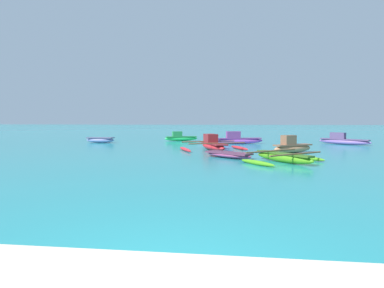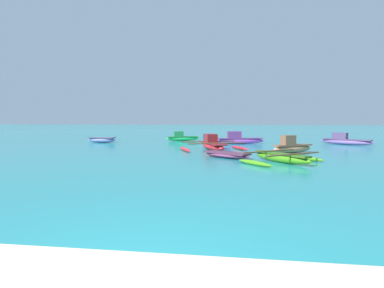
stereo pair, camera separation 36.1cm
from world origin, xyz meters
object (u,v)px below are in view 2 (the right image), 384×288
Objects in this scene: moored_boat_0 at (281,158)px; moored_boat_4 at (102,140)px; moored_boat_3 at (182,138)px; moored_boat_5 at (239,140)px; moored_boat_1 at (292,147)px; moored_boat_7 at (212,145)px; moored_boat_2 at (345,140)px; moored_boat_6 at (227,155)px.

moored_boat_4 is at bearing -165.49° from moored_boat_0.
moored_boat_5 reaches higher than moored_boat_3.
moored_boat_1 is 0.58× the size of moored_boat_7.
moored_boat_2 is (6.54, 10.77, 0.10)m from moored_boat_0.
moored_boat_4 is 10.85m from moored_boat_7.
moored_boat_0 is 1.28× the size of moored_boat_3.
moored_boat_2 is 11.42m from moored_boat_7.
moored_boat_1 is 4.62m from moored_boat_6.
moored_boat_6 is at bearing -174.53° from moored_boat_1.
moored_boat_7 reaches higher than moored_boat_4.
moored_boat_7 is at bearing 142.06° from moored_boat_6.
moored_boat_0 is 2.82m from moored_boat_6.
moored_boat_1 is at bearing -20.03° from moored_boat_4.
moored_boat_5 reaches higher than moored_boat_6.
moored_boat_4 is (-14.34, 6.05, -0.11)m from moored_boat_1.
moored_boat_7 is at bearing 135.97° from moored_boat_1.
moored_boat_4 is at bearing 126.02° from moored_boat_1.
moored_boat_7 is at bearing -91.40° from moored_boat_3.
moored_boat_0 is 1.59× the size of moored_boat_4.
moored_boat_6 is (-8.99, -9.38, -0.16)m from moored_boat_2.
moored_boat_4 is at bearing -177.16° from moored_boat_3.
moored_boat_3 is 5.93m from moored_boat_5.
moored_boat_1 reaches higher than moored_boat_7.
moored_boat_0 is 12.59m from moored_boat_2.
moored_boat_1 reaches higher than moored_boat_2.
moored_boat_5 is 1.51× the size of moored_boat_6.
moored_boat_5 is at bearing -53.72° from moored_boat_3.
moored_boat_5 is at bearing -137.64° from moored_boat_2.
moored_boat_5 is at bearing 3.71° from moored_boat_4.
moored_boat_0 is 16.59m from moored_boat_4.
moored_boat_7 reaches higher than moored_boat_0.
moored_boat_0 reaches higher than moored_boat_4.
moored_boat_2 is (5.29, 6.63, -0.04)m from moored_boat_1.
moored_boat_5 is at bearing 122.34° from moored_boat_6.
moored_boat_2 is 1.28× the size of moored_boat_6.
moored_boat_0 is 0.99× the size of moored_boat_5.
moored_boat_7 is (-0.98, 3.83, 0.17)m from moored_boat_6.
moored_boat_3 is at bearing 99.92° from moored_boat_1.
moored_boat_3 is at bearing 179.51° from moored_boat_7.
moored_boat_7 is at bearing 175.85° from moored_boat_0.
moored_boat_7 is (3.31, -8.12, 0.03)m from moored_boat_3.
moored_boat_1 is 1.06× the size of moored_boat_4.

